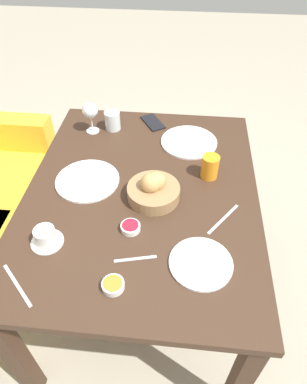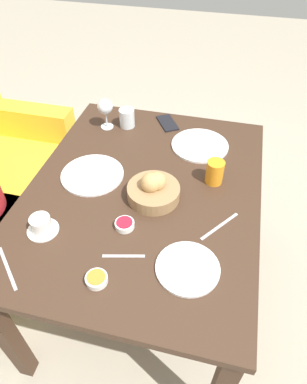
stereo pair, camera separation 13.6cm
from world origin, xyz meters
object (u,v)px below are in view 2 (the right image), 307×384
object	(u,v)px
coffee_cup	(42,225)
bread_basket	(153,190)
juice_glass	(215,172)
plate_far_center	(92,175)
spoon_coffee	(124,256)
wine_glass	(105,108)
fork_silver	(7,268)
plate_near_left	(188,268)
water_tumbler	(127,118)
cell_phone	(167,123)
plate_near_right	(200,145)
jam_bowl_berry	(125,224)
knife_silver	(220,226)
jam_bowl_honey	(97,279)

from	to	relation	value
coffee_cup	bread_basket	bearing A→B (deg)	-52.91
juice_glass	coffee_cup	distance (m)	0.71
plate_far_center	spoon_coffee	size ratio (longest dim) A/B	1.86
bread_basket	wine_glass	world-z (taller)	wine_glass
coffee_cup	fork_silver	xyz separation A→B (m)	(-0.18, 0.04, -0.03)
wine_glass	bread_basket	bearing A→B (deg)	-141.22
plate_near_left	water_tumbler	distance (m)	0.89
cell_phone	plate_near_left	bearing A→B (deg)	-163.52
plate_far_center	water_tumbler	xyz separation A→B (m)	(0.41, -0.03, 0.04)
water_tumbler	fork_silver	bearing A→B (deg)	171.36
plate_near_right	plate_far_center	distance (m)	0.53
bread_basket	plate_far_center	bearing A→B (deg)	77.07
wine_glass	cell_phone	world-z (taller)	wine_glass
plate_near_left	jam_bowl_berry	world-z (taller)	jam_bowl_berry
jam_bowl_berry	knife_silver	world-z (taller)	jam_bowl_berry
plate_near_left	juice_glass	xyz separation A→B (m)	(0.46, -0.03, 0.05)
plate_near_right	plate_far_center	xyz separation A→B (m)	(-0.32, 0.42, 0.00)
bread_basket	jam_bowl_berry	bearing A→B (deg)	159.53
plate_near_right	jam_bowl_berry	world-z (taller)	jam_bowl_berry
plate_near_right	wine_glass	world-z (taller)	wine_glass
wine_glass	spoon_coffee	bearing A→B (deg)	-156.65
wine_glass	jam_bowl_honey	bearing A→B (deg)	-162.75
jam_bowl_berry	spoon_coffee	size ratio (longest dim) A/B	0.50
plate_near_right	knife_silver	world-z (taller)	plate_near_right
plate_near_right	water_tumbler	bearing A→B (deg)	77.63
plate_near_right	fork_silver	xyz separation A→B (m)	(-0.83, 0.53, -0.00)
wine_glass	jam_bowl_berry	xyz separation A→B (m)	(-0.61, -0.28, -0.10)
plate_near_left	water_tumbler	size ratio (longest dim) A/B	2.33
plate_far_center	spoon_coffee	distance (m)	0.45
plate_near_right	juice_glass	size ratio (longest dim) A/B	2.61
juice_glass	jam_bowl_honey	xyz separation A→B (m)	(-0.57, 0.31, -0.04)
jam_bowl_berry	jam_bowl_honey	bearing A→B (deg)	175.46
water_tumbler	plate_far_center	bearing A→B (deg)	175.25
spoon_coffee	cell_phone	size ratio (longest dim) A/B	0.87
knife_silver	wine_glass	bearing A→B (deg)	49.85
plate_near_right	jam_bowl_berry	bearing A→B (deg)	160.63
knife_silver	spoon_coffee	size ratio (longest dim) A/B	1.13
plate_near_right	wine_glass	distance (m)	0.50
knife_silver	cell_phone	bearing A→B (deg)	27.82
juice_glass	knife_silver	distance (m)	0.25
juice_glass	jam_bowl_honey	world-z (taller)	juice_glass
juice_glass	wine_glass	bearing A→B (deg)	63.69
jam_bowl_honey	water_tumbler	bearing A→B (deg)	10.72
plate_near_left	cell_phone	bearing A→B (deg)	16.48
juice_glass	spoon_coffee	world-z (taller)	juice_glass
plate_near_left	spoon_coffee	distance (m)	0.22
bread_basket	jam_bowl_berry	distance (m)	0.19
coffee_cup	jam_bowl_berry	size ratio (longest dim) A/B	1.59
fork_silver	cell_phone	xyz separation A→B (m)	(0.98, -0.33, 0.00)
fork_silver	knife_silver	xyz separation A→B (m)	(0.35, -0.67, 0.00)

